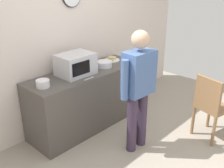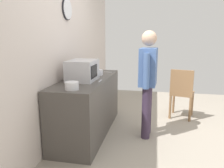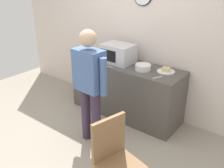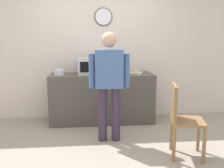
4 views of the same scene
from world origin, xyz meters
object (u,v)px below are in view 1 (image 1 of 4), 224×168
Objects in this scene: fork_utensil at (89,79)px; salad_bowl at (104,64)px; spoon_utensil at (125,64)px; person_standing at (139,84)px; wooden_chair at (211,105)px; sandwich_plate at (112,59)px; cereal_bowl at (43,84)px; microwave at (76,64)px.

salad_bowl is at bearing 22.26° from fork_utensil.
fork_utensil is 0.83m from spoon_utensil.
wooden_chair is at bearing -34.45° from person_standing.
sandwich_plate is 1.54× the size of spoon_utensil.
fork_utensil is 0.18× the size of wooden_chair.
salad_bowl is 1.41× the size of spoon_utensil.
sandwich_plate is 1.56× the size of cereal_bowl.
cereal_bowl is (-1.09, 0.00, 0.00)m from salad_bowl.
fork_utensil is at bearing -157.15° from sandwich_plate.
sandwich_plate is 0.28× the size of wooden_chair.
wooden_chair reaches higher than spoon_utensil.
microwave is 2.94× the size of fork_utensil.
cereal_bowl is 1.20m from person_standing.
spoon_utensil is at bearing 51.17° from person_standing.
wooden_chair reaches higher than fork_utensil.
sandwich_plate is 1.10× the size of salad_bowl.
person_standing reaches higher than microwave.
wooden_chair is (1.11, -1.54, -0.51)m from microwave.
wooden_chair is at bearing -54.29° from microwave.
spoon_utensil is 1.42m from wooden_chair.
salad_bowl is 1.41× the size of fork_utensil.
cereal_bowl is (-1.40, -0.14, 0.03)m from sandwich_plate.
salad_bowl is at bearing 111.98° from wooden_chair.
spoon_utensil is at bearing -87.96° from sandwich_plate.
wooden_chair is (0.29, -1.62, -0.38)m from sandwich_plate.
person_standing reaches higher than wooden_chair.
microwave is 0.97m from person_standing.
wooden_chair is (0.28, -1.35, -0.37)m from spoon_utensil.
person_standing reaches higher than spoon_utensil.
person_standing is at bearing -128.83° from spoon_utensil.
sandwich_plate is at bearing 100.07° from wooden_chair.
microwave is 0.86m from spoon_utensil.
microwave reaches higher than salad_bowl.
microwave is at bearing 166.82° from spoon_utensil.
salad_bowl reaches higher than wooden_chair.
salad_bowl reaches higher than spoon_utensil.
microwave reaches higher than fork_utensil.
cereal_bowl is 0.99× the size of spoon_utensil.
sandwich_plate is 1.41m from cereal_bowl.
microwave is 0.59m from cereal_bowl.
salad_bowl is (-0.31, -0.14, 0.02)m from sandwich_plate.
wooden_chair is at bearing -68.02° from salad_bowl.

